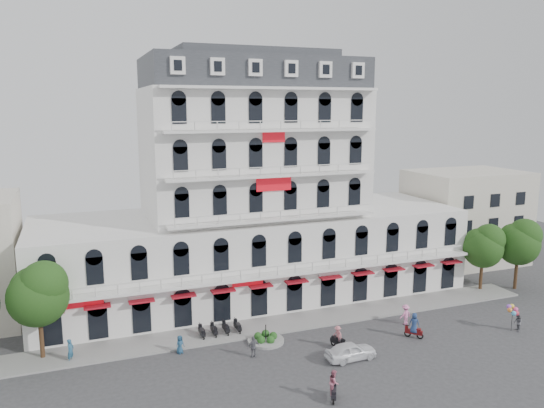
{
  "coord_description": "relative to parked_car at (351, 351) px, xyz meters",
  "views": [
    {
      "loc": [
        -17.83,
        -34.57,
        20.11
      ],
      "look_at": [
        -0.9,
        10.0,
        11.4
      ],
      "focal_mm": 35.0,
      "sensor_mm": 36.0,
      "label": 1
    }
  ],
  "objects": [
    {
      "name": "pedestrian_far",
      "position": [
        -21.18,
        7.62,
        0.23
      ],
      "size": [
        0.76,
        0.83,
        1.91
      ],
      "primitive_type": "imported",
      "rotation": [
        0.0,
        0.0,
        1.01
      ],
      "color": "#28597A",
      "rests_on": "ground"
    },
    {
      "name": "rider_east",
      "position": [
        7.24,
        1.63,
        0.45
      ],
      "size": [
        1.28,
        1.34,
        2.31
      ],
      "rotation": [
        0.0,
        0.0,
        2.32
      ],
      "color": "maroon",
      "rests_on": "ground"
    },
    {
      "name": "flank_building_east",
      "position": [
        27.69,
        19.48,
        5.28
      ],
      "size": [
        14.0,
        10.0,
        12.0
      ],
      "primitive_type": "cube",
      "color": "beige",
      "rests_on": "ground"
    },
    {
      "name": "traffic_island",
      "position": [
        -5.32,
        5.48,
        -0.46
      ],
      "size": [
        3.2,
        3.2,
        1.6
      ],
      "color": "gray",
      "rests_on": "ground"
    },
    {
      "name": "pedestrian_right",
      "position": [
        8.28,
        4.43,
        0.24
      ],
      "size": [
        1.34,
        0.9,
        1.92
      ],
      "primitive_type": "imported",
      "rotation": [
        0.0,
        0.0,
        3.3
      ],
      "color": "pink",
      "rests_on": "ground"
    },
    {
      "name": "tree_east_outer",
      "position": [
        25.74,
        8.46,
        4.83
      ],
      "size": [
        4.65,
        4.65,
        8.05
      ],
      "color": "#382314",
      "rests_on": "ground"
    },
    {
      "name": "tree_east_inner",
      "position": [
        21.74,
        9.46,
        4.49
      ],
      "size": [
        4.4,
        4.37,
        7.57
      ],
      "color": "#382314",
      "rests_on": "ground"
    },
    {
      "name": "parked_car",
      "position": [
        0.0,
        0.0,
        0.0
      ],
      "size": [
        4.28,
        1.82,
        1.44
      ],
      "primitive_type": "imported",
      "rotation": [
        0.0,
        0.0,
        1.6
      ],
      "color": "white",
      "rests_on": "ground"
    },
    {
      "name": "pedestrian_mid",
      "position": [
        -7.22,
        3.17,
        0.16
      ],
      "size": [
        1.06,
        0.48,
        1.77
      ],
      "primitive_type": "imported",
      "rotation": [
        0.0,
        0.0,
        3.19
      ],
      "color": "slate",
      "rests_on": "ground"
    },
    {
      "name": "rider_southwest",
      "position": [
        -4.07,
        -4.92,
        0.45
      ],
      "size": [
        1.02,
        1.55,
        2.26
      ],
      "rotation": [
        0.0,
        0.0,
        1.08
      ],
      "color": "black",
      "rests_on": "ground"
    },
    {
      "name": "main_building",
      "position": [
        -2.31,
        17.47,
        9.24
      ],
      "size": [
        45.0,
        15.0,
        25.8
      ],
      "color": "silver",
      "rests_on": "ground"
    },
    {
      "name": "sidewalk",
      "position": [
        -2.31,
        8.48,
        -0.64
      ],
      "size": [
        53.0,
        4.0,
        0.16
      ],
      "primitive_type": "cube",
      "color": "gray",
      "rests_on": "ground"
    },
    {
      "name": "ground",
      "position": [
        -2.31,
        -0.52,
        -0.72
      ],
      "size": [
        120.0,
        120.0,
        0.0
      ],
      "primitive_type": "plane",
      "color": "#38383A",
      "rests_on": "ground"
    },
    {
      "name": "balloon_vendor",
      "position": [
        16.76,
        -0.44,
        0.55
      ],
      "size": [
        1.43,
        1.32,
        2.45
      ],
      "color": "slate",
      "rests_on": "ground"
    },
    {
      "name": "rider_center",
      "position": [
        -0.02,
        2.23,
        0.3
      ],
      "size": [
        0.79,
        1.67,
        1.98
      ],
      "rotation": [
        0.0,
        0.0,
        4.97
      ],
      "color": "black",
      "rests_on": "ground"
    },
    {
      "name": "pedestrian_left",
      "position": [
        -12.71,
        5.96,
        0.06
      ],
      "size": [
        0.9,
        0.78,
        1.56
      ],
      "primitive_type": "imported",
      "rotation": [
        0.0,
        0.0,
        0.46
      ],
      "color": "navy",
      "rests_on": "ground"
    },
    {
      "name": "tree_west_inner",
      "position": [
        -23.26,
        8.96,
        4.96
      ],
      "size": [
        4.76,
        4.76,
        8.25
      ],
      "color": "#382314",
      "rests_on": "ground"
    },
    {
      "name": "parked_scooter_row",
      "position": [
        -8.66,
        8.28,
        -0.72
      ],
      "size": [
        4.4,
        1.8,
        1.1
      ],
      "primitive_type": null,
      "color": "black",
      "rests_on": "ground"
    }
  ]
}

